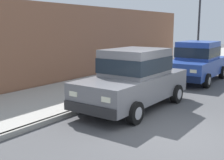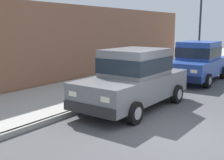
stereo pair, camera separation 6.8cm
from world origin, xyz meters
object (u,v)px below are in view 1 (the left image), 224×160
car_blue_sedan (197,61)px  street_lamp (199,22)px  dog_tan (84,89)px  car_grey_sedan (134,78)px

car_blue_sedan → street_lamp: size_ratio=1.06×
car_blue_sedan → dog_tan: car_blue_sedan is taller
car_grey_sedan → car_blue_sedan: same height
car_grey_sedan → car_blue_sedan: (0.02, 5.86, 0.00)m
car_blue_sedan → car_grey_sedan: bearing=-90.1°
street_lamp → car_blue_sedan: bearing=-70.7°
dog_tan → street_lamp: (0.52, 10.21, 2.48)m
car_blue_sedan → dog_tan: (-1.97, -6.09, -0.55)m
car_grey_sedan → car_blue_sedan: bearing=89.9°
dog_tan → street_lamp: street_lamp is taller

